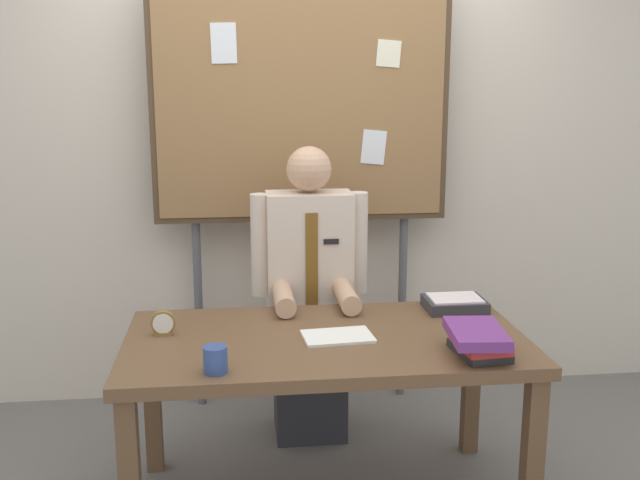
{
  "coord_description": "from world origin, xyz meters",
  "views": [
    {
      "loc": [
        -0.34,
        -2.72,
        1.72
      ],
      "look_at": [
        0.0,
        0.19,
        1.08
      ],
      "focal_mm": 41.07,
      "sensor_mm": 36.0,
      "label": 1
    }
  ],
  "objects_px": {
    "desk": "(325,357)",
    "open_notebook": "(338,336)",
    "bulletin_board": "(302,107)",
    "book_stack": "(478,340)",
    "person": "(310,305)",
    "paper_tray": "(455,304)",
    "desk_clock": "(163,324)",
    "coffee_mug": "(215,360)"
  },
  "relations": [
    {
      "from": "paper_tray",
      "to": "desk",
      "type": "bearing_deg",
      "value": -155.43
    },
    {
      "from": "person",
      "to": "bulletin_board",
      "type": "height_order",
      "value": "bulletin_board"
    },
    {
      "from": "desk",
      "to": "person",
      "type": "height_order",
      "value": "person"
    },
    {
      "from": "bulletin_board",
      "to": "book_stack",
      "type": "distance_m",
      "value": 1.58
    },
    {
      "from": "book_stack",
      "to": "open_notebook",
      "type": "xyz_separation_m",
      "value": [
        -0.49,
        0.24,
        -0.05
      ]
    },
    {
      "from": "desk",
      "to": "paper_tray",
      "type": "xyz_separation_m",
      "value": [
        0.61,
        0.28,
        0.11
      ]
    },
    {
      "from": "open_notebook",
      "to": "paper_tray",
      "type": "relative_size",
      "value": 1.04
    },
    {
      "from": "book_stack",
      "to": "coffee_mug",
      "type": "xyz_separation_m",
      "value": [
        -0.95,
        -0.05,
        -0.01
      ]
    },
    {
      "from": "desk",
      "to": "open_notebook",
      "type": "height_order",
      "value": "open_notebook"
    },
    {
      "from": "bulletin_board",
      "to": "book_stack",
      "type": "height_order",
      "value": "bulletin_board"
    },
    {
      "from": "paper_tray",
      "to": "person",
      "type": "bearing_deg",
      "value": 150.65
    },
    {
      "from": "person",
      "to": "book_stack",
      "type": "distance_m",
      "value": 1.04
    },
    {
      "from": "bulletin_board",
      "to": "open_notebook",
      "type": "xyz_separation_m",
      "value": [
        0.05,
        -1.01,
        -0.85
      ]
    },
    {
      "from": "paper_tray",
      "to": "desk_clock",
      "type": "bearing_deg",
      "value": -171.71
    },
    {
      "from": "desk",
      "to": "paper_tray",
      "type": "height_order",
      "value": "paper_tray"
    },
    {
      "from": "desk",
      "to": "open_notebook",
      "type": "relative_size",
      "value": 5.81
    },
    {
      "from": "bulletin_board",
      "to": "paper_tray",
      "type": "distance_m",
      "value": 1.25
    },
    {
      "from": "desk",
      "to": "paper_tray",
      "type": "distance_m",
      "value": 0.68
    },
    {
      "from": "person",
      "to": "coffee_mug",
      "type": "height_order",
      "value": "person"
    },
    {
      "from": "desk",
      "to": "book_stack",
      "type": "xyz_separation_m",
      "value": [
        0.53,
        -0.26,
        0.14
      ]
    },
    {
      "from": "bulletin_board",
      "to": "desk_clock",
      "type": "height_order",
      "value": "bulletin_board"
    },
    {
      "from": "paper_tray",
      "to": "open_notebook",
      "type": "bearing_deg",
      "value": -152.08
    },
    {
      "from": "person",
      "to": "desk_clock",
      "type": "distance_m",
      "value": 0.83
    },
    {
      "from": "person",
      "to": "desk_clock",
      "type": "bearing_deg",
      "value": -140.61
    },
    {
      "from": "desk",
      "to": "bulletin_board",
      "type": "bearing_deg",
      "value": 89.99
    },
    {
      "from": "book_stack",
      "to": "coffee_mug",
      "type": "height_order",
      "value": "book_stack"
    },
    {
      "from": "person",
      "to": "paper_tray",
      "type": "distance_m",
      "value": 0.7
    },
    {
      "from": "bulletin_board",
      "to": "desk_clock",
      "type": "distance_m",
      "value": 1.37
    },
    {
      "from": "person",
      "to": "open_notebook",
      "type": "xyz_separation_m",
      "value": [
        0.05,
        -0.64,
        0.07
      ]
    },
    {
      "from": "person",
      "to": "book_stack",
      "type": "bearing_deg",
      "value": -58.94
    },
    {
      "from": "bulletin_board",
      "to": "desk",
      "type": "bearing_deg",
      "value": -90.01
    },
    {
      "from": "bulletin_board",
      "to": "coffee_mug",
      "type": "relative_size",
      "value": 23.38
    },
    {
      "from": "paper_tray",
      "to": "bulletin_board",
      "type": "bearing_deg",
      "value": 130.42
    },
    {
      "from": "coffee_mug",
      "to": "paper_tray",
      "type": "relative_size",
      "value": 0.37
    },
    {
      "from": "coffee_mug",
      "to": "book_stack",
      "type": "bearing_deg",
      "value": 3.05
    },
    {
      "from": "open_notebook",
      "to": "coffee_mug",
      "type": "xyz_separation_m",
      "value": [
        -0.47,
        -0.29,
        0.04
      ]
    },
    {
      "from": "desk_clock",
      "to": "desk",
      "type": "bearing_deg",
      "value": -8.6
    },
    {
      "from": "desk",
      "to": "bulletin_board",
      "type": "distance_m",
      "value": 1.37
    },
    {
      "from": "bulletin_board",
      "to": "open_notebook",
      "type": "distance_m",
      "value": 1.32
    },
    {
      "from": "desk",
      "to": "open_notebook",
      "type": "distance_m",
      "value": 0.1
    },
    {
      "from": "desk_clock",
      "to": "paper_tray",
      "type": "height_order",
      "value": "desk_clock"
    },
    {
      "from": "open_notebook",
      "to": "coffee_mug",
      "type": "bearing_deg",
      "value": -147.91
    }
  ]
}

